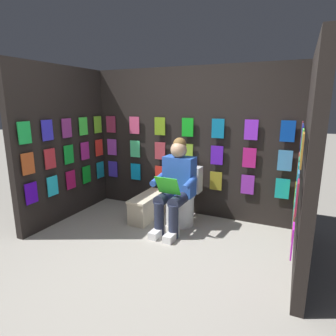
{
  "coord_description": "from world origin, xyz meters",
  "views": [
    {
      "loc": [
        -1.42,
        2.13,
        1.63
      ],
      "look_at": [
        -0.02,
        -0.92,
        0.85
      ],
      "focal_mm": 30.32,
      "sensor_mm": 36.0,
      "label": 1
    }
  ],
  "objects": [
    {
      "name": "display_wall_left",
      "position": [
        -1.55,
        -0.84,
        1.05
      ],
      "size": [
        0.14,
        1.68,
        2.11
      ],
      "color": "black",
      "rests_on": "ground"
    },
    {
      "name": "toilet",
      "position": [
        -0.07,
        -1.31,
        0.33
      ],
      "size": [
        0.41,
        0.56,
        0.77
      ],
      "rotation": [
        0.0,
        0.0,
        -0.04
      ],
      "color": "white",
      "rests_on": "ground"
    },
    {
      "name": "display_wall_back",
      "position": [
        0.0,
        -1.72,
        1.05
      ],
      "size": [
        3.1,
        0.14,
        2.11
      ],
      "color": "black",
      "rests_on": "ground"
    },
    {
      "name": "ground_plane",
      "position": [
        0.0,
        0.0,
        0.0
      ],
      "size": [
        30.0,
        30.0,
        0.0
      ],
      "primitive_type": "plane",
      "color": "#9E998E"
    },
    {
      "name": "comic_longbox_near",
      "position": [
        0.43,
        -1.23,
        0.17
      ],
      "size": [
        0.27,
        0.72,
        0.34
      ],
      "rotation": [
        0.0,
        0.0,
        -0.01
      ],
      "color": "beige",
      "rests_on": "ground"
    },
    {
      "name": "person_reading",
      "position": [
        -0.06,
        -1.08,
        0.6
      ],
      "size": [
        0.54,
        0.69,
        1.19
      ],
      "rotation": [
        0.0,
        0.0,
        -0.04
      ],
      "color": "blue",
      "rests_on": "ground"
    },
    {
      "name": "display_wall_right",
      "position": [
        1.55,
        -0.84,
        1.05
      ],
      "size": [
        0.14,
        1.68,
        2.11
      ],
      "color": "black",
      "rests_on": "ground"
    }
  ]
}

